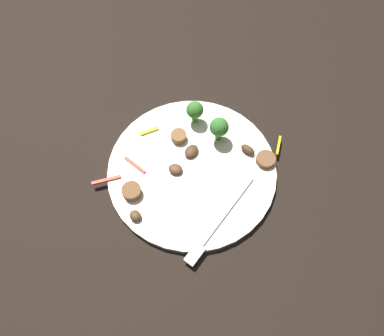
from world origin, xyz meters
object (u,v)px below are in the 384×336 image
at_px(mushroom_2, 175,169).
at_px(pepper_strip_3, 106,180).
at_px(mushroom_1, 135,216).
at_px(plate, 192,170).
at_px(pepper_strip_0, 135,165).
at_px(broccoli_floret_1, 219,128).
at_px(mushroom_0, 191,151).
at_px(sausage_slice_2, 179,137).
at_px(pepper_strip_1, 279,145).
at_px(broccoli_floret_0, 195,110).
at_px(pepper_strip_2, 149,131).
at_px(sausage_slice_1, 266,160).
at_px(mushroom_3, 248,150).
at_px(sausage_slice_0, 132,191).
at_px(fork, 217,225).

bearing_deg(mushroom_2, pepper_strip_3, -52.76).
height_order(mushroom_1, pepper_strip_3, mushroom_1).
bearing_deg(plate, pepper_strip_0, -64.81).
xyz_separation_m(pepper_strip_0, pepper_strip_3, (0.05, -0.03, 0.00)).
height_order(broccoli_floret_1, mushroom_0, broccoli_floret_1).
distance_m(broccoli_floret_1, mushroom_2, 0.10).
height_order(sausage_slice_2, mushroom_0, sausage_slice_2).
bearing_deg(pepper_strip_1, mushroom_0, -56.67).
height_order(broccoli_floret_0, pepper_strip_2, broccoli_floret_0).
height_order(sausage_slice_1, mushroom_3, mushroom_3).
xyz_separation_m(sausage_slice_2, pepper_strip_0, (0.08, -0.04, -0.01)).
xyz_separation_m(sausage_slice_2, pepper_strip_1, (-0.07, 0.17, -0.01)).
bearing_deg(mushroom_1, sausage_slice_0, -139.98).
bearing_deg(mushroom_2, sausage_slice_2, -155.84).
relative_size(sausage_slice_1, pepper_strip_2, 0.93).
bearing_deg(plate, mushroom_1, -17.29).
bearing_deg(pepper_strip_0, fork, 79.96).
xyz_separation_m(plate, mushroom_3, (-0.08, 0.07, 0.01)).
bearing_deg(mushroom_3, pepper_strip_3, -48.74).
height_order(sausage_slice_0, pepper_strip_0, sausage_slice_0).
relative_size(fork, pepper_strip_2, 4.97).
distance_m(fork, pepper_strip_2, 0.22).
height_order(sausage_slice_0, mushroom_0, sausage_slice_0).
bearing_deg(mushroom_1, mushroom_2, 171.61).
bearing_deg(pepper_strip_3, plate, 127.45).
xyz_separation_m(broccoli_floret_0, pepper_strip_1, (-0.02, 0.16, -0.03)).
height_order(sausage_slice_2, mushroom_3, same).
distance_m(mushroom_3, pepper_strip_0, 0.20).
xyz_separation_m(fork, sausage_slice_1, (-0.15, 0.02, 0.00)).
bearing_deg(plate, fork, 48.82).
bearing_deg(mushroom_2, mushroom_0, 170.59).
xyz_separation_m(sausage_slice_1, sausage_slice_2, (0.03, -0.16, 0.00)).
bearing_deg(pepper_strip_0, sausage_slice_0, 27.41).
xyz_separation_m(sausage_slice_0, sausage_slice_2, (-0.13, 0.02, -0.00)).
relative_size(fork, pepper_strip_3, 3.59).
height_order(broccoli_floret_0, pepper_strip_3, broccoli_floret_0).
bearing_deg(pepper_strip_2, pepper_strip_0, 11.62).
xyz_separation_m(sausage_slice_2, mushroom_0, (0.02, 0.03, -0.00)).
distance_m(sausage_slice_2, pepper_strip_3, 0.15).
bearing_deg(mushroom_2, sausage_slice_1, 125.01).
height_order(fork, mushroom_0, mushroom_0).
relative_size(broccoli_floret_1, pepper_strip_1, 1.32).
bearing_deg(pepper_strip_2, pepper_strip_1, 110.66).
xyz_separation_m(mushroom_0, pepper_strip_1, (-0.09, 0.13, -0.00)).
xyz_separation_m(sausage_slice_2, mushroom_1, (0.16, 0.01, -0.00)).
relative_size(sausage_slice_2, mushroom_0, 0.98).
distance_m(broccoli_floret_0, mushroom_0, 0.07).
height_order(broccoli_floret_0, sausage_slice_2, broccoli_floret_0).
bearing_deg(fork, mushroom_0, -126.23).
bearing_deg(broccoli_floret_1, mushroom_1, -14.33).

